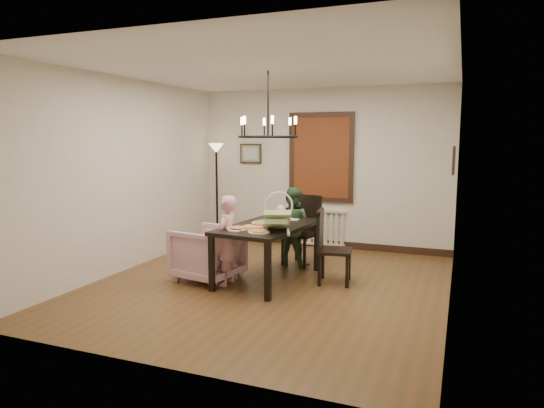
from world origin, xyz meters
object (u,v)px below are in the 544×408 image
Objects in this scene: dining_table at (268,231)px; chair_far at (301,230)px; seated_man at (292,233)px; drinking_glass at (272,221)px; elderly_woman at (226,248)px; armchair at (207,253)px; floor_lamp at (217,194)px; chair_right at (335,246)px; baby_bouncer at (277,218)px.

dining_table is 0.97m from chair_far.
seated_man is 0.98m from drinking_glass.
seated_man is at bearing 92.84° from dining_table.
dining_table is 1.75× the size of elderly_woman.
drinking_glass reaches higher than armchair.
armchair is 1.41m from seated_man.
floor_lamp is at bearing 167.04° from chair_far.
elderly_woman is 0.55× the size of floor_lamp.
drinking_glass is at bearing 98.12° from seated_man.
seated_man is at bearing 43.37° from chair_right.
dining_table is 1.74× the size of seated_man.
dining_table is at bearing 104.04° from baby_bouncer.
chair_right reaches higher than drinking_glass.
armchair is 0.82× the size of seated_man.
chair_right reaches higher than seated_man.
baby_bouncer is 0.29× the size of floor_lamp.
armchair is 1.01m from drinking_glass.
floor_lamp is (-1.02, 2.22, 0.53)m from armchair.
seated_man is 1.33m from baby_bouncer.
dining_table is at bearing 126.60° from elderly_woman.
baby_bouncer is at bearing -70.69° from chair_far.
chair_far is at bearing 87.27° from dining_table.
chair_far is 1.07m from drinking_glass.
drinking_glass is 0.08× the size of floor_lamp.
armchair is at bearing 152.47° from baby_bouncer.
drinking_glass is (0.87, 0.20, 0.47)m from armchair.
armchair is at bearing -65.28° from floor_lamp.
chair_far is 1.55m from armchair.
chair_right is at bearing 148.37° from seated_man.
dining_table is 0.96× the size of floor_lamp.
elderly_woman reaches higher than drinking_glass.
elderly_woman is at bearing -100.07° from chair_far.
baby_bouncer reaches higher than chair_far.
armchair is 2.50m from floor_lamp.
armchair is at bearing -154.42° from dining_table.
baby_bouncer is 3.52× the size of drinking_glass.
dining_table is at bearing -47.08° from floor_lamp.
baby_bouncer is (0.28, -0.38, 0.26)m from dining_table.
floor_lamp is at bearing 139.18° from dining_table.
drinking_glass is (-0.80, -0.28, 0.34)m from chair_right.
elderly_woman is (-0.59, -1.33, -0.05)m from chair_far.
chair_right is 0.95m from baby_bouncer.
elderly_woman is at bearing -133.01° from dining_table.
seated_man is (0.05, 0.85, -0.18)m from dining_table.
elderly_woman is (-0.44, -0.38, -0.19)m from dining_table.
elderly_woman is 2.73m from floor_lamp.
elderly_woman is (-1.32, -0.58, -0.01)m from chair_right.
chair_far reaches higher than chair_right.
drinking_glass is 2.77m from floor_lamp.
armchair is at bearing 97.37° from chair_right.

